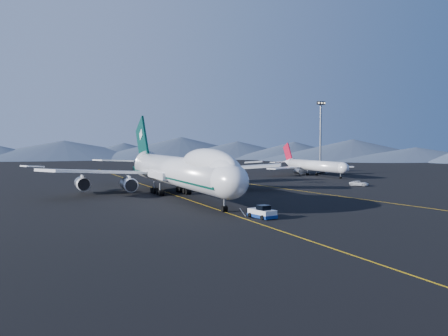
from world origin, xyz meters
name	(u,v)px	position (x,y,z in m)	size (l,w,h in m)	color
ground	(178,196)	(0.00, 0.00, 0.00)	(500.00, 500.00, 0.00)	black
taxiway_line_main	(178,196)	(0.00, 0.00, 0.01)	(0.25, 220.00, 0.01)	#C7930B
taxiway_line_side	(274,187)	(30.00, 10.00, 0.01)	(0.25, 200.00, 0.01)	#C7930B
boeing_747	(178,170)	(0.00, 0.03, 5.81)	(59.62, 72.43, 19.37)	silver
pushback_tug	(262,214)	(3.00, -35.03, 0.68)	(3.57, 5.35, 2.16)	silver
second_jet	(313,166)	(64.09, 43.34, 3.49)	(35.92, 40.58, 11.55)	silver
service_van	(359,183)	(53.24, 3.93, 0.71)	(2.37, 5.14, 1.43)	silver
floodlight_mast	(321,137)	(71.26, 49.28, 13.54)	(3.30, 2.48, 26.73)	black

